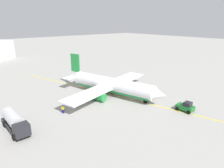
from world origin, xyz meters
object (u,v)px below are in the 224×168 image
at_px(airplane, 110,85).
at_px(refueling_worker, 63,109).
at_px(fuel_tanker, 15,122).
at_px(pushback_tug, 186,107).
at_px(safety_cone_nose, 157,97).

xyz_separation_m(airplane, refueling_worker, (2.10, -14.82, -1.82)).
height_order(airplane, refueling_worker, airplane).
height_order(fuel_tanker, pushback_tug, fuel_tanker).
height_order(fuel_tanker, safety_cone_nose, fuel_tanker).
relative_size(refueling_worker, safety_cone_nose, 2.41).
bearing_deg(fuel_tanker, pushback_tug, 63.15).
height_order(pushback_tug, refueling_worker, pushback_tug).
bearing_deg(airplane, pushback_tug, 17.30).
relative_size(airplane, fuel_tanker, 3.24).
bearing_deg(safety_cone_nose, pushback_tug, -8.96).
bearing_deg(safety_cone_nose, refueling_worker, -109.22).
xyz_separation_m(refueling_worker, safety_cone_nose, (7.63, 21.90, -0.47)).
distance_m(pushback_tug, safety_cone_nose, 8.75).
relative_size(pushback_tug, refueling_worker, 2.17).
xyz_separation_m(pushback_tug, refueling_worker, (-16.25, -20.54, -0.19)).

